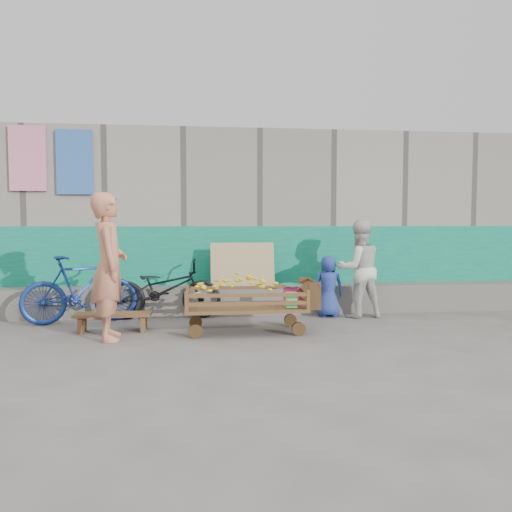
{
  "coord_description": "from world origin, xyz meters",
  "views": [
    {
      "loc": [
        -0.36,
        -5.55,
        1.44
      ],
      "look_at": [
        0.4,
        1.2,
        1.0
      ],
      "focal_mm": 35.0,
      "sensor_mm": 36.0,
      "label": 1
    }
  ],
  "objects": [
    {
      "name": "ground",
      "position": [
        0.0,
        0.0,
        0.0
      ],
      "size": [
        80.0,
        80.0,
        0.0
      ],
      "primitive_type": "plane",
      "color": "#585551",
      "rests_on": "ground"
    },
    {
      "name": "building_wall",
      "position": [
        -0.0,
        4.05,
        1.47
      ],
      "size": [
        12.0,
        3.5,
        3.0
      ],
      "color": "gray",
      "rests_on": "ground"
    },
    {
      "name": "banana_cart",
      "position": [
        0.2,
        0.98,
        0.5
      ],
      "size": [
        1.74,
        0.79,
        0.74
      ],
      "color": "brown",
      "rests_on": "ground"
    },
    {
      "name": "bench",
      "position": [
        -1.52,
        1.2,
        0.18
      ],
      "size": [
        1.01,
        0.3,
        0.25
      ],
      "color": "brown",
      "rests_on": "ground"
    },
    {
      "name": "vendor_man",
      "position": [
        -1.49,
        0.76,
        0.91
      ],
      "size": [
        0.54,
        0.73,
        1.83
      ],
      "primitive_type": "imported",
      "rotation": [
        0.0,
        0.0,
        1.73
      ],
      "color": "#C87759",
      "rests_on": "ground"
    },
    {
      "name": "woman",
      "position": [
        2.07,
        1.86,
        0.75
      ],
      "size": [
        0.79,
        0.65,
        1.5
      ],
      "primitive_type": "imported",
      "rotation": [
        0.0,
        0.0,
        3.26
      ],
      "color": "silver",
      "rests_on": "ground"
    },
    {
      "name": "child",
      "position": [
        1.61,
        1.93,
        0.48
      ],
      "size": [
        0.47,
        0.31,
        0.95
      ],
      "primitive_type": "imported",
      "rotation": [
        0.0,
        0.0,
        3.16
      ],
      "color": "navy",
      "rests_on": "ground"
    },
    {
      "name": "bicycle_dark",
      "position": [
        -0.91,
        2.05,
        0.45
      ],
      "size": [
        1.73,
        0.62,
        0.9
      ],
      "primitive_type": "imported",
      "rotation": [
        0.0,
        0.0,
        1.56
      ],
      "color": "black",
      "rests_on": "ground"
    },
    {
      "name": "bicycle_blue",
      "position": [
        -2.09,
        1.85,
        0.49
      ],
      "size": [
        1.7,
        0.89,
        0.98
      ],
      "primitive_type": "imported",
      "rotation": [
        0.0,
        0.0,
        1.85
      ],
      "color": "navy",
      "rests_on": "ground"
    }
  ]
}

